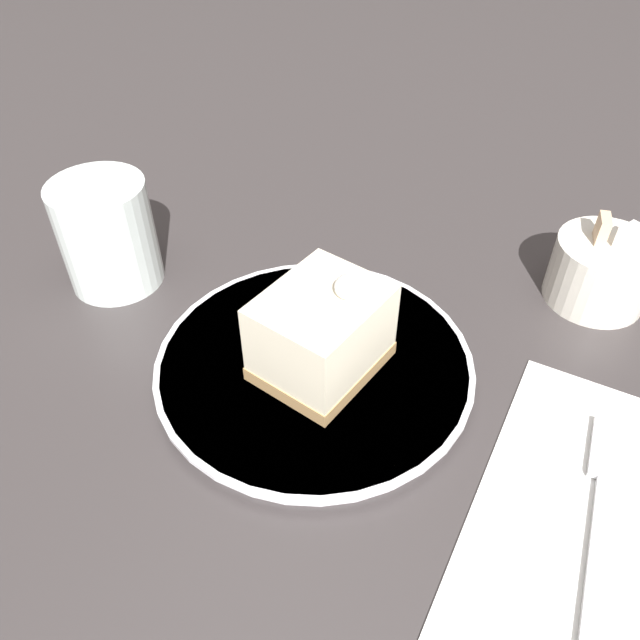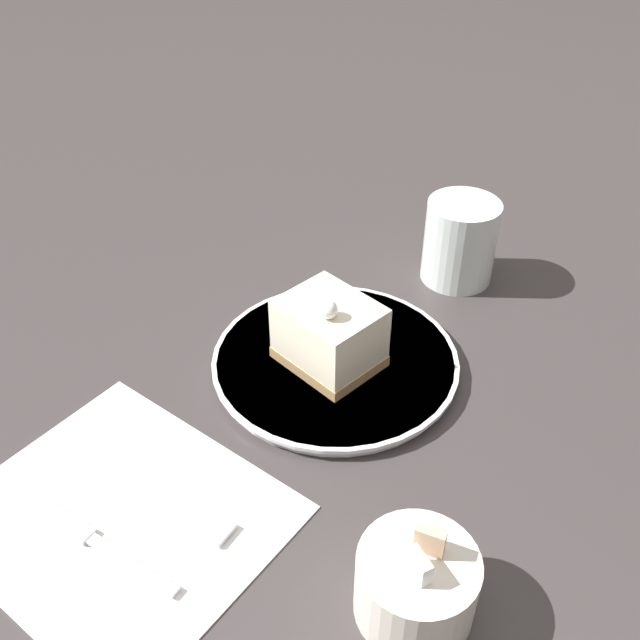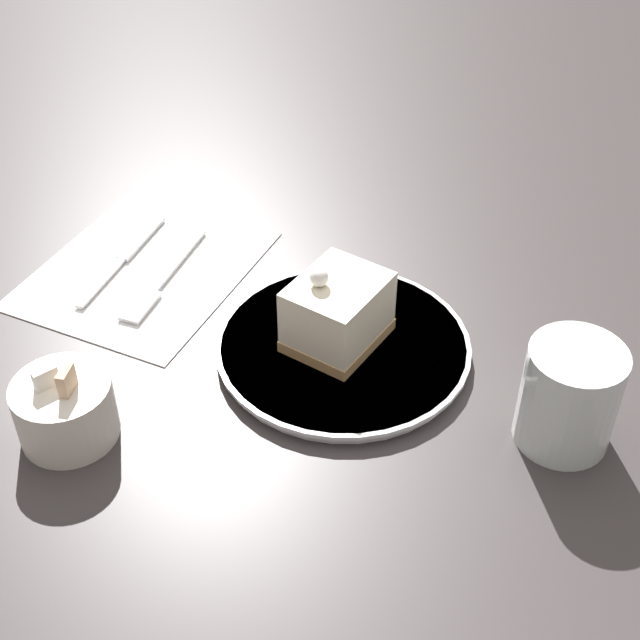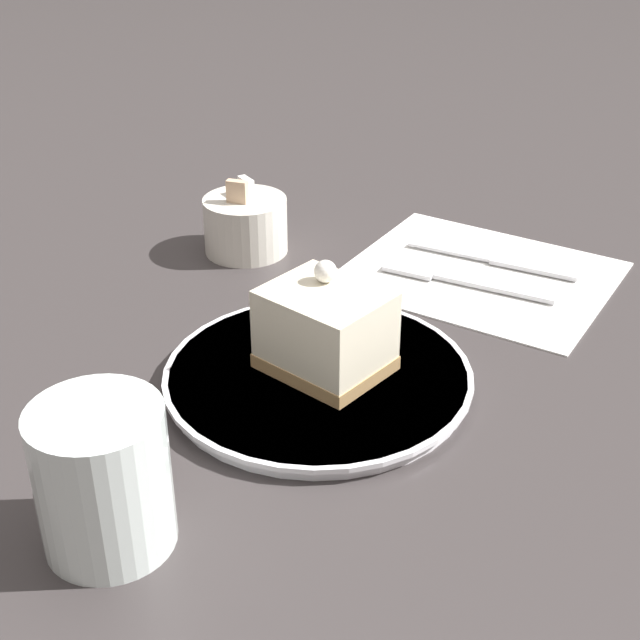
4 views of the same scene
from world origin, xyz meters
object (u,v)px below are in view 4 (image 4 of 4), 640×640
Objects in this scene: drinking_glass at (103,478)px; fork at (452,278)px; cake_slice at (325,330)px; knife at (507,263)px; sugar_bowl at (246,225)px; plate at (318,377)px.

fork is at bearing -1.44° from drinking_glass.
cake_slice reaches higher than knife.
sugar_bowl is 0.88× the size of drinking_glass.
drinking_glass is at bearing 178.29° from plate.
knife is 0.48m from drinking_glass.
fork is 0.21m from sugar_bowl.
cake_slice is at bearing -2.09° from drinking_glass.
knife is at bearing -63.43° from sugar_bowl.
cake_slice reaches higher than drinking_glass.
sugar_bowl reaches higher than fork.
knife is (0.26, -0.03, -0.04)m from cake_slice.
drinking_glass is at bearing -176.27° from cake_slice.
cake_slice reaches higher than plate.
cake_slice is 0.27m from knife.
fork is 1.76× the size of drinking_glass.
sugar_bowl is at bearing 59.01° from cake_slice.
drinking_glass is (-0.21, 0.01, 0.00)m from cake_slice.
cake_slice is 0.56× the size of knife.
plate is 0.27m from knife.
knife is 1.81× the size of drinking_glass.
plate is at bearing -1.71° from drinking_glass.
drinking_glass reaches higher than sugar_bowl.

